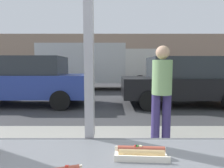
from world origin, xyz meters
The scene contains 9 objects.
ground_plane centered at (0.00, 8.00, 0.00)m, with size 60.00×60.00×0.00m, color #38383A.
sidewalk_strip centered at (0.00, 1.60, 0.06)m, with size 16.00×2.80×0.11m, color gray.
window_wall centered at (0.00, 0.08, 1.75)m, with size 2.73×0.20×2.90m.
building_facade_far centered at (0.00, 19.03, 2.32)m, with size 28.00×1.20×4.65m, color gray.
hotdog_tray_near centered at (0.26, -0.18, 1.04)m, with size 0.24×0.11×0.05m.
parked_car_blue centered at (-2.86, 5.77, 0.89)m, with size 4.45×1.91×1.75m.
parked_car_black centered at (2.60, 5.77, 0.87)m, with size 4.22×2.05×1.72m.
box_truck centered at (-0.82, 10.47, 1.49)m, with size 6.72×2.44×2.66m.
pedestrian centered at (0.94, 2.06, 1.05)m, with size 0.32×0.32×1.63m.
Camera 1 is at (0.13, -0.99, 1.42)m, focal length 30.19 mm.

